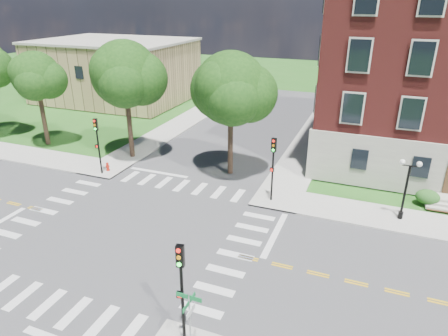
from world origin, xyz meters
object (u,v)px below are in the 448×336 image
(traffic_signal_nw, at_px, (97,139))
(twin_lamp_west, at_px, (406,186))
(traffic_signal_se, at_px, (181,281))
(traffic_signal_ne, at_px, (273,161))
(street_sign_pole, at_px, (190,313))
(fire_hydrant, at_px, (108,167))

(traffic_signal_nw, height_order, twin_lamp_west, traffic_signal_nw)
(traffic_signal_se, height_order, traffic_signal_ne, same)
(traffic_signal_ne, bearing_deg, street_sign_pole, -87.85)
(twin_lamp_west, bearing_deg, fire_hydrant, -178.80)
(street_sign_pole, relative_size, fire_hydrant, 4.13)
(traffic_signal_se, xyz_separation_m, street_sign_pole, (0.69, -0.68, -0.88))
(twin_lamp_west, bearing_deg, traffic_signal_ne, -176.05)
(traffic_signal_se, bearing_deg, street_sign_pole, -44.74)
(street_sign_pole, bearing_deg, twin_lamp_west, 61.47)
(traffic_signal_nw, bearing_deg, street_sign_pole, -42.75)
(traffic_signal_se, height_order, street_sign_pole, traffic_signal_se)
(traffic_signal_se, height_order, fire_hydrant, traffic_signal_se)
(traffic_signal_se, xyz_separation_m, traffic_signal_nw, (-14.53, 13.39, 0.00))
(traffic_signal_se, bearing_deg, fire_hydrant, 135.68)
(street_sign_pole, xyz_separation_m, fire_hydrant, (-15.09, 14.74, -1.84))
(traffic_signal_se, height_order, traffic_signal_nw, same)
(twin_lamp_west, bearing_deg, traffic_signal_nw, -177.16)
(traffic_signal_nw, distance_m, twin_lamp_west, 23.54)
(twin_lamp_west, height_order, fire_hydrant, twin_lamp_west)
(traffic_signal_se, distance_m, traffic_signal_nw, 19.76)
(traffic_signal_ne, xyz_separation_m, traffic_signal_nw, (-14.67, -0.56, 0.00))
(traffic_signal_ne, xyz_separation_m, fire_hydrant, (-14.54, 0.12, -2.72))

